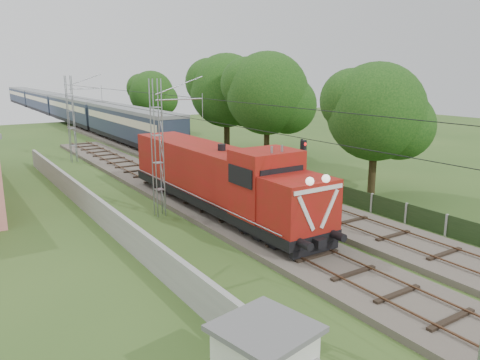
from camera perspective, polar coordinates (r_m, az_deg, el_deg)
ground at (r=20.58m, az=12.26°, el=-11.28°), size 140.00×140.00×0.00m
track_main at (r=25.52m, az=1.06°, el=-5.64°), size 4.20×70.00×0.45m
track_side at (r=38.74m, az=-3.60°, el=0.87°), size 4.20×80.00×0.45m
catenary at (r=27.50m, az=-9.92°, el=3.84°), size 3.31×70.00×8.00m
boundary_wall at (r=27.08m, az=-16.57°, el=-3.84°), size 0.25×40.00×1.50m
fence at (r=27.97m, az=19.59°, el=-3.84°), size 0.12×32.00×1.20m
locomotive at (r=27.62m, az=-2.74°, el=0.37°), size 3.10×17.72×4.50m
coach_rake at (r=89.74m, az=-21.30°, el=8.59°), size 3.22×95.98×3.72m
signal_post at (r=25.44m, az=7.57°, el=1.56°), size 0.52×0.42×4.86m
tree_a at (r=33.20m, az=16.38°, el=7.86°), size 6.98×6.65×9.05m
tree_b at (r=43.03m, az=3.46°, el=10.39°), size 7.85×7.47×10.17m
tree_c at (r=48.75m, az=-1.54°, el=10.76°), size 7.88×7.50×10.21m
tree_d at (r=68.04m, az=-10.68°, el=10.30°), size 6.53×6.22×8.47m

